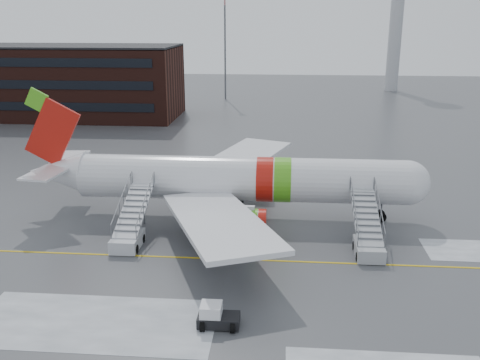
# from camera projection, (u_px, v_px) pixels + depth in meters

# --- Properties ---
(ground) EXTENTS (260.00, 260.00, 0.00)m
(ground) POSITION_uv_depth(u_px,v_px,m) (219.00, 253.00, 39.87)
(ground) COLOR #494C4F
(ground) RESTS_ON ground
(airliner) EXTENTS (35.03, 32.97, 11.18)m
(airliner) POSITION_uv_depth(u_px,v_px,m) (231.00, 179.00, 46.20)
(airliner) COLOR white
(airliner) RESTS_ON ground
(airstair_fwd) EXTENTS (2.05, 7.70, 3.48)m
(airstair_fwd) POSITION_uv_depth(u_px,v_px,m) (368.00, 239.00, 39.79)
(airstair_fwd) COLOR #A2A5A9
(airstair_fwd) RESTS_ON ground
(airstair_aft) EXTENTS (2.05, 7.70, 3.48)m
(airstair_aft) POSITION_uv_depth(u_px,v_px,m) (130.00, 231.00, 41.22)
(airstair_aft) COLOR silver
(airstair_aft) RESTS_ON ground
(pushback_tug) EXTENTS (2.39, 1.80, 1.36)m
(pushback_tug) POSITION_uv_depth(u_px,v_px,m) (216.00, 316.00, 30.30)
(pushback_tug) COLOR black
(pushback_tug) RESTS_ON ground
(terminal_building) EXTENTS (62.00, 16.11, 12.30)m
(terminal_building) POSITION_uv_depth(u_px,v_px,m) (2.00, 80.00, 94.01)
(terminal_building) COLOR #3F1E16
(terminal_building) RESTS_ON ground
(control_tower) EXTENTS (6.40, 6.40, 30.00)m
(control_tower) POSITION_uv_depth(u_px,v_px,m) (397.00, 9.00, 122.56)
(control_tower) COLOR #B2B5BA
(control_tower) RESTS_ON ground
(light_mast_far_n) EXTENTS (1.20, 1.20, 24.25)m
(light_mast_far_n) POSITION_uv_depth(u_px,v_px,m) (225.00, 32.00, 110.80)
(light_mast_far_n) COLOR #595B60
(light_mast_far_n) RESTS_ON ground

